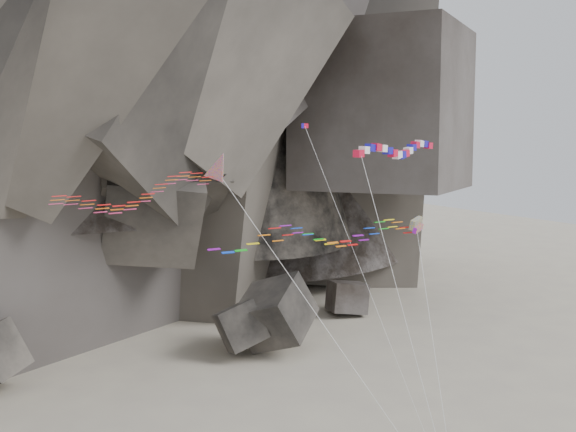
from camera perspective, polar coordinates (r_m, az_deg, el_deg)
boulder_field at (r=75.32m, az=-16.09°, el=-10.88°), size 77.44×15.48×9.16m
delta_kite at (r=39.65m, az=-12.18°, el=1.85°), size 21.77×9.94×22.53m
banner_kite at (r=47.81m, az=8.66°, el=5.10°), size 10.37×9.19×22.87m
parafoil_kite at (r=43.56m, az=2.04°, el=-1.48°), size 15.78×7.10×18.10m
pennant_kite at (r=45.73m, az=4.82°, el=-1.82°), size 4.88×9.90×24.05m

